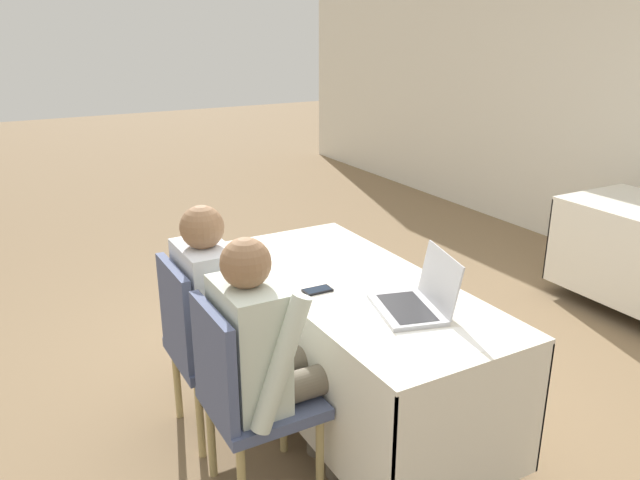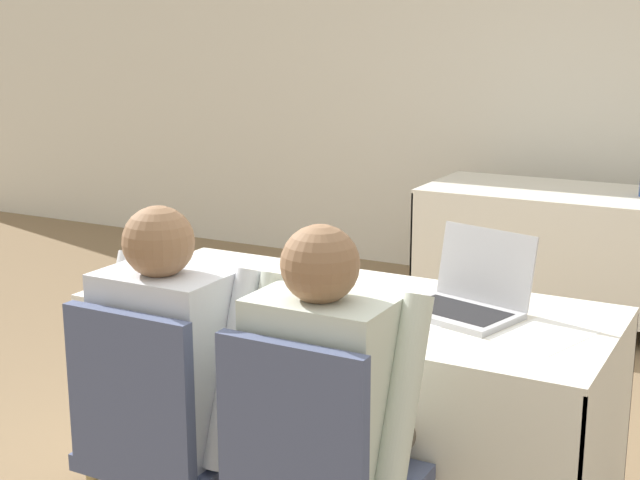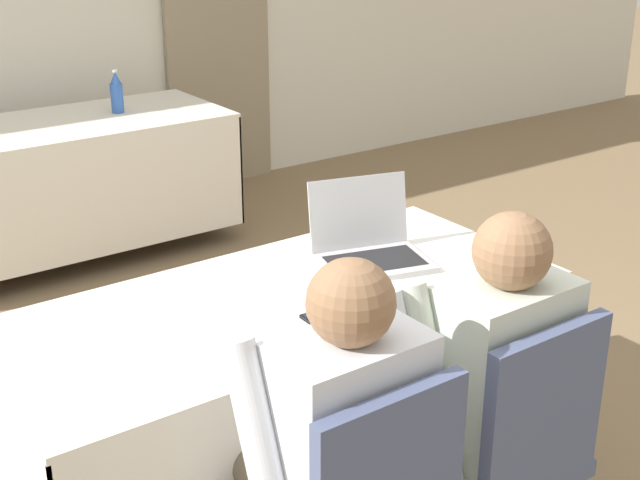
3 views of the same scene
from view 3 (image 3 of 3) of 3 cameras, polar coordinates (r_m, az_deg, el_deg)
conference_table_near at (r=2.77m, az=-2.42°, el=-7.10°), size 1.73×0.77×0.75m
conference_table_far at (r=4.93m, az=-16.04°, el=5.19°), size 1.73×0.77×0.75m
laptop at (r=2.92m, az=3.20°, el=-0.49°), size 0.41×0.38×0.26m
cell_phone at (r=2.53m, az=0.12°, el=-5.27°), size 0.08×0.13×0.01m
paper_beside_laptop at (r=2.71m, az=3.32°, el=-3.43°), size 0.32×0.36×0.00m
paper_centre_table at (r=3.04m, az=8.32°, el=-0.74°), size 0.29×0.35×0.00m
water_bottle at (r=5.00m, az=-12.89°, el=9.13°), size 0.07×0.07×0.23m
chair_near_right at (r=2.50m, az=11.61°, el=-12.93°), size 0.44×0.44×0.90m
person_checkered_shirt at (r=2.19m, az=0.59°, el=-12.89°), size 0.50×0.52×1.16m
person_white_shirt at (r=2.47m, az=10.14°, el=-8.83°), size 0.50×0.52×1.16m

